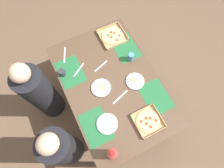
% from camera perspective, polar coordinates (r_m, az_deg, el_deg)
% --- Properties ---
extents(ground_plane, '(6.00, 6.00, 0.00)m').
position_cam_1_polar(ground_plane, '(2.73, 0.00, -5.74)').
color(ground_plane, brown).
extents(dining_table, '(1.50, 0.99, 0.73)m').
position_cam_1_polar(dining_table, '(2.14, 0.00, -1.01)').
color(dining_table, '#3F3328').
rests_on(dining_table, ground_plane).
extents(placemat_near_left, '(0.36, 0.26, 0.00)m').
position_cam_1_polar(placemat_near_left, '(2.05, 13.03, -3.75)').
color(placemat_near_left, '#236638').
rests_on(placemat_near_left, dining_table).
extents(placemat_near_right, '(0.36, 0.26, 0.00)m').
position_cam_1_polar(placemat_near_right, '(2.26, 4.06, 10.78)').
color(placemat_near_right, '#236638').
rests_on(placemat_near_right, dining_table).
extents(placemat_far_left, '(0.36, 0.26, 0.00)m').
position_cam_1_polar(placemat_far_left, '(1.93, -4.80, -12.67)').
color(placemat_far_left, '#236638').
rests_on(placemat_far_left, dining_table).
extents(placemat_far_right, '(0.36, 0.26, 0.00)m').
position_cam_1_polar(placemat_far_right, '(2.16, -12.37, 3.58)').
color(placemat_far_right, '#236638').
rests_on(placemat_far_right, dining_table).
extents(pizza_box_corner_right, '(0.27, 0.27, 0.04)m').
position_cam_1_polar(pizza_box_corner_right, '(1.95, 10.75, -10.88)').
color(pizza_box_corner_right, tan).
rests_on(pizza_box_corner_right, dining_table).
extents(pizza_box_center, '(0.30, 0.30, 0.04)m').
position_cam_1_polar(pizza_box_center, '(2.34, 0.18, 14.22)').
color(pizza_box_center, tan).
rests_on(pizza_box_center, dining_table).
extents(plate_near_right, '(0.20, 0.20, 0.03)m').
position_cam_1_polar(plate_near_right, '(2.07, 6.89, 0.89)').
color(plate_near_right, white).
rests_on(plate_near_right, dining_table).
extents(plate_near_left, '(0.21, 0.21, 0.03)m').
position_cam_1_polar(plate_near_left, '(2.03, -3.23, -1.11)').
color(plate_near_left, white).
rests_on(plate_near_left, dining_table).
extents(plate_far_right, '(0.21, 0.21, 0.02)m').
position_cam_1_polar(plate_far_right, '(1.92, -1.44, -11.84)').
color(plate_far_right, white).
rests_on(plate_far_right, dining_table).
extents(soda_bottle, '(0.09, 0.09, 0.32)m').
position_cam_1_polar(soda_bottle, '(1.77, 0.14, -20.24)').
color(soda_bottle, '#B2382D').
rests_on(soda_bottle, dining_table).
extents(cup_spare, '(0.07, 0.07, 0.10)m').
position_cam_1_polar(cup_spare, '(2.15, 5.70, 8.07)').
color(cup_spare, teal).
rests_on(cup_spare, dining_table).
extents(cup_dark, '(0.07, 0.07, 0.09)m').
position_cam_1_polar(cup_dark, '(2.12, -14.71, 3.30)').
color(cup_dark, '#333338').
rests_on(cup_dark, dining_table).
extents(fork_by_near_left, '(0.08, 0.19, 0.00)m').
position_cam_1_polar(fork_by_near_left, '(2.14, -3.36, 5.36)').
color(fork_by_near_left, '#B7B7BC').
rests_on(fork_by_near_left, dining_table).
extents(fork_by_far_left, '(0.12, 0.17, 0.00)m').
position_cam_1_polar(fork_by_far_left, '(2.15, -9.90, 4.25)').
color(fork_by_far_left, '#B7B7BC').
rests_on(fork_by_far_left, dining_table).
extents(knife_by_far_right, '(0.20, 0.10, 0.00)m').
position_cam_1_polar(knife_by_far_right, '(2.27, -14.03, 8.47)').
color(knife_by_far_right, '#B7B7BC').
rests_on(knife_by_far_right, dining_table).
extents(knife_by_near_right, '(0.08, 0.21, 0.00)m').
position_cam_1_polar(knife_by_near_right, '(2.00, 2.50, -3.91)').
color(knife_by_near_right, '#B7B7BC').
rests_on(knife_by_near_right, dining_table).
extents(diner_left_seat, '(0.32, 0.32, 1.10)m').
position_cam_1_polar(diner_left_seat, '(2.20, -14.51, -18.09)').
color(diner_left_seat, black).
rests_on(diner_left_seat, ground_plane).
extents(diner_right_seat, '(0.32, 0.32, 1.18)m').
position_cam_1_polar(diner_right_seat, '(2.37, -20.48, -2.68)').
color(diner_right_seat, black).
rests_on(diner_right_seat, ground_plane).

